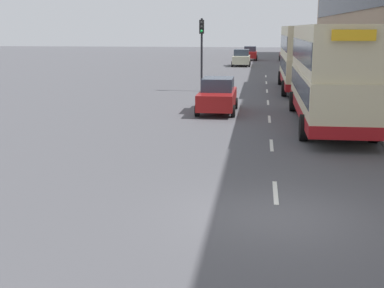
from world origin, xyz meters
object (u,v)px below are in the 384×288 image
object	(u,v)px
double_decker_bus_near	(329,73)
car_1	(287,54)
car_0	(218,95)
car_3	(250,53)
double_decker_bus_ahead	(302,57)
pedestrian_2	(363,92)
traffic_light_far_kerb	(202,43)
car_2	(241,58)

from	to	relation	value
double_decker_bus_near	car_1	xyz separation A→B (m)	(0.46, 47.93, -1.45)
car_0	car_3	size ratio (longest dim) A/B	1.05
double_decker_bus_ahead	car_0	bearing A→B (deg)	-115.10
car_1	pedestrian_2	xyz separation A→B (m)	(1.66, -44.50, 0.24)
car_1	pedestrian_2	distance (m)	44.53
pedestrian_2	car_3	bearing A→B (deg)	98.25
double_decker_bus_ahead	traffic_light_far_kerb	xyz separation A→B (m)	(-6.68, -1.28, 0.95)
double_decker_bus_near	car_3	world-z (taller)	double_decker_bus_near
car_1	car_2	distance (m)	12.25
car_1	car_2	xyz separation A→B (m)	(-5.59, -10.89, 0.07)
double_decker_bus_near	car_2	world-z (taller)	double_decker_bus_near
car_1	car_3	distance (m)	4.88
double_decker_bus_ahead	traffic_light_far_kerb	bearing A→B (deg)	-169.13
double_decker_bus_ahead	car_2	world-z (taller)	double_decker_bus_ahead
car_1	pedestrian_2	size ratio (longest dim) A/B	2.29
double_decker_bus_near	traffic_light_far_kerb	size ratio (longest dim) A/B	2.39
double_decker_bus_near	car_0	distance (m)	6.04
car_1	car_3	xyz separation A→B (m)	(-4.86, 0.47, 0.05)
double_decker_bus_near	pedestrian_2	xyz separation A→B (m)	(2.13, 3.43, -1.20)
car_1	traffic_light_far_kerb	world-z (taller)	traffic_light_far_kerb
car_0	double_decker_bus_near	bearing A→B (deg)	149.59
double_decker_bus_ahead	car_0	xyz separation A→B (m)	(-4.87, -10.39, -1.43)
car_0	traffic_light_far_kerb	bearing A→B (deg)	-78.74
car_1	car_2	world-z (taller)	car_2
double_decker_bus_near	car_2	distance (m)	37.41
double_decker_bus_near	car_0	bearing A→B (deg)	149.59
car_3	traffic_light_far_kerb	world-z (taller)	traffic_light_far_kerb
car_2	pedestrian_2	xyz separation A→B (m)	(7.25, -33.61, 0.18)
double_decker_bus_near	traffic_light_far_kerb	distance (m)	13.93
double_decker_bus_ahead	car_3	bearing A→B (deg)	96.84
car_2	pedestrian_2	bearing A→B (deg)	102.18
double_decker_bus_ahead	car_2	distance (m)	24.22
car_3	traffic_light_far_kerb	xyz separation A→B (m)	(-2.48, -36.32, 2.34)
car_2	traffic_light_far_kerb	xyz separation A→B (m)	(-1.75, -24.96, 2.33)
traffic_light_far_kerb	car_1	bearing A→B (deg)	78.43
car_0	car_3	distance (m)	45.43
car_3	car_1	bearing A→B (deg)	174.52
car_0	car_3	bearing A→B (deg)	-90.84
double_decker_bus_ahead	car_1	bearing A→B (deg)	88.91
car_3	car_2	bearing A→B (deg)	86.31
car_2	car_3	bearing A→B (deg)	-93.69
pedestrian_2	traffic_light_far_kerb	xyz separation A→B (m)	(-9.00, 8.65, 2.15)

